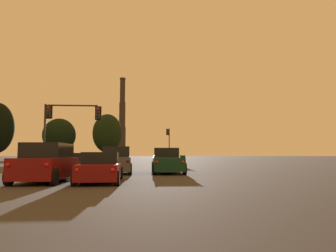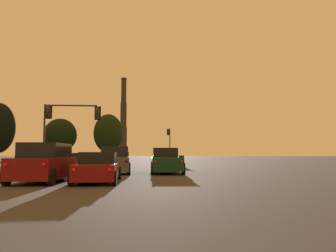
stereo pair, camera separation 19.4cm
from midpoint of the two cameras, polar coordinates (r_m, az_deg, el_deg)
pickup_truck_right_lane_front at (r=23.73m, az=-0.09°, el=-6.23°), size 2.29×5.54×1.82m
sedan_center_lane_second at (r=16.13m, az=-11.69°, el=-7.19°), size 2.08×4.74×1.43m
sedan_left_lane_front at (r=23.91m, az=-16.00°, el=-6.36°), size 2.02×4.72×1.43m
suv_left_lane_second at (r=16.94m, az=-20.33°, el=-6.10°), size 2.29×4.97×1.86m
suv_center_lane_front at (r=23.21m, az=-8.96°, el=-5.97°), size 2.32×4.98×1.86m
traffic_light_far_right at (r=64.25m, az=0.30°, el=-2.43°), size 0.78×0.50×6.44m
traffic_light_overhead_left at (r=30.57m, az=-17.56°, el=1.07°), size 5.11×0.50×5.80m
smokestack at (r=157.52m, az=-7.75°, el=0.00°), size 5.50×5.50×38.25m
treeline_left_mid at (r=97.90m, az=-18.19°, el=-1.54°), size 9.27×8.35×11.58m
treeline_center_left at (r=93.53m, az=-10.30°, el=-1.26°), size 8.20×7.38×12.72m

